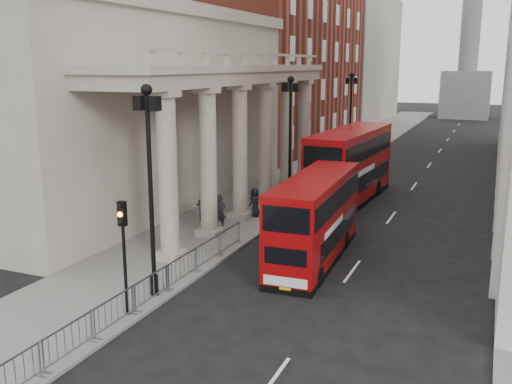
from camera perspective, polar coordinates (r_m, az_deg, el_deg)
ground at (r=20.36m, az=-14.88°, el=-14.47°), size 260.00×260.00×0.00m
sidewalk_west at (r=47.32m, az=4.68°, el=1.55°), size 6.00×140.00×0.12m
kerb at (r=46.50m, az=8.13°, el=1.28°), size 0.20×140.00×0.14m
portico_building at (r=39.04m, az=-11.52°, el=7.80°), size 9.00×28.00×12.00m
brick_building at (r=65.92m, az=3.55°, el=14.26°), size 9.00×32.00×22.00m
west_building_far at (r=96.66m, az=10.04°, el=12.98°), size 9.00×30.00×20.00m
monument_column at (r=106.48m, az=20.72°, el=15.56°), size 8.00×8.00×54.20m
lamp_post_south at (r=22.18m, az=-10.55°, el=1.45°), size 1.05×0.44×8.32m
lamp_post_mid at (r=36.44m, az=3.44°, el=5.97°), size 1.05×0.44×8.32m
lamp_post_north at (r=51.73m, az=9.44°, el=7.80°), size 1.05×0.44×8.32m
traffic_light at (r=20.95m, az=-13.15°, el=-4.42°), size 0.28×0.33×4.30m
crowd_barriers at (r=21.88m, az=-12.12°, el=-10.41°), size 0.50×18.75×1.10m
bus_near at (r=27.02m, az=5.96°, el=-2.50°), size 2.64×9.42×4.03m
bus_far at (r=38.84m, az=9.41°, el=2.73°), size 3.38×11.47×4.89m
pedestrian_a at (r=32.03m, az=-3.64°, el=-1.96°), size 0.75×0.54×1.90m
pedestrian_b at (r=33.72m, az=-5.37°, el=-1.39°), size 0.93×0.77×1.73m
pedestrian_c at (r=34.41m, az=-0.11°, el=-1.02°), size 1.03×0.94×1.76m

